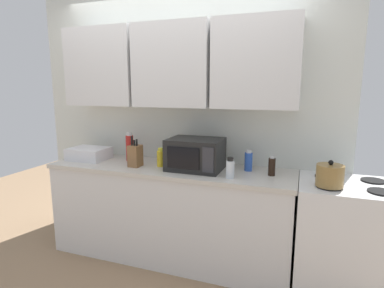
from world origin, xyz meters
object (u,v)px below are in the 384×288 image
object	(u,v)px
kettle	(330,175)
bottle_red_sauce	(130,147)
bottle_blue_cleaner	(248,161)
bottle_soy_dark	(272,167)
knife_block	(135,156)
bottle_yellow_mustard	(161,158)
microwave	(195,154)
stove_range	(346,239)
bottle_clear_tall	(230,169)
dish_rack	(89,154)

from	to	relation	value
kettle	bottle_red_sauce	distance (m)	1.85
bottle_blue_cleaner	bottle_soy_dark	distance (m)	0.23
bottle_soy_dark	bottle_red_sauce	distance (m)	1.40
knife_block	bottle_blue_cleaner	bearing A→B (deg)	11.28
bottle_red_sauce	bottle_yellow_mustard	bearing A→B (deg)	-14.55
bottle_red_sauce	microwave	bearing A→B (deg)	-7.53
stove_range	bottle_soy_dark	bearing A→B (deg)	176.02
bottle_clear_tall	bottle_red_sauce	world-z (taller)	bottle_red_sauce
bottle_red_sauce	dish_rack	bearing A→B (deg)	-167.81
stove_range	knife_block	world-z (taller)	knife_block
bottle_clear_tall	microwave	bearing A→B (deg)	155.17
kettle	microwave	xyz separation A→B (m)	(-1.10, 0.16, 0.05)
stove_range	bottle_yellow_mustard	world-z (taller)	bottle_yellow_mustard
dish_rack	bottle_blue_cleaner	xyz separation A→B (m)	(1.61, 0.11, 0.03)
knife_block	bottle_red_sauce	xyz separation A→B (m)	(-0.17, 0.18, 0.03)
bottle_clear_tall	knife_block	bearing A→B (deg)	175.25
bottle_soy_dark	bottle_clear_tall	distance (m)	0.37
microwave	bottle_clear_tall	distance (m)	0.40
stove_range	bottle_yellow_mustard	bearing A→B (deg)	179.63
bottle_blue_cleaner	bottle_yellow_mustard	world-z (taller)	bottle_blue_cleaner
microwave	knife_block	bearing A→B (deg)	-171.10
kettle	bottle_clear_tall	xyz separation A→B (m)	(-0.75, -0.01, -0.01)
dish_rack	kettle	bearing A→B (deg)	-4.05
dish_rack	knife_block	bearing A→B (deg)	-8.93
kettle	knife_block	bearing A→B (deg)	177.70
dish_rack	bottle_blue_cleaner	size ratio (longest dim) A/B	2.04
stove_range	bottle_clear_tall	bearing A→B (deg)	-170.72
stove_range	bottle_yellow_mustard	size ratio (longest dim) A/B	5.22
microwave	dish_rack	size ratio (longest dim) A/B	1.26
stove_range	microwave	xyz separation A→B (m)	(-1.27, 0.02, 0.59)
microwave	bottle_clear_tall	bearing A→B (deg)	-24.83
microwave	bottle_soy_dark	bearing A→B (deg)	2.30
stove_range	knife_block	xyz separation A→B (m)	(-1.83, -0.07, 0.55)
microwave	stove_range	bearing A→B (deg)	-0.68
bottle_clear_tall	bottle_yellow_mustard	size ratio (longest dim) A/B	1.00
bottle_clear_tall	bottle_red_sauce	distance (m)	1.12
dish_rack	stove_range	bearing A→B (deg)	-0.47
stove_range	bottle_clear_tall	size ratio (longest dim) A/B	5.23
knife_block	bottle_blue_cleaner	world-z (taller)	knife_block
kettle	knife_block	size ratio (longest dim) A/B	0.68
dish_rack	bottle_blue_cleaner	distance (m)	1.62
microwave	knife_block	world-z (taller)	knife_block
kettle	microwave	bearing A→B (deg)	171.98
bottle_blue_cleaner	bottle_clear_tall	xyz separation A→B (m)	(-0.10, -0.28, -0.01)
microwave	knife_block	distance (m)	0.57
stove_range	bottle_blue_cleaner	distance (m)	0.98
knife_block	bottle_red_sauce	size ratio (longest dim) A/B	1.01
kettle	bottle_clear_tall	bearing A→B (deg)	-179.26
kettle	dish_rack	xyz separation A→B (m)	(-2.26, 0.16, -0.03)
stove_range	knife_block	bearing A→B (deg)	-177.72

